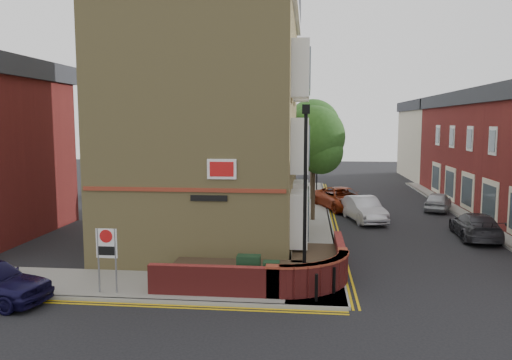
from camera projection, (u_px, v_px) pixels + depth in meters
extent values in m
plane|color=black|center=(253.00, 307.00, 15.89)|extent=(120.00, 120.00, 0.00)
cube|color=gray|center=(160.00, 286.00, 17.72)|extent=(13.00, 3.00, 0.12)
cube|color=gray|center=(312.00, 214.00, 31.48)|extent=(2.00, 32.00, 0.12)
cube|color=gray|center=(147.00, 301.00, 16.24)|extent=(13.00, 0.15, 0.12)
cube|color=gray|center=(328.00, 215.00, 31.37)|extent=(0.15, 32.00, 0.12)
cube|color=gray|center=(476.00, 227.00, 27.58)|extent=(0.15, 40.00, 0.12)
cube|color=gold|center=(144.00, 305.00, 16.00)|extent=(13.00, 0.28, 0.01)
cube|color=gold|center=(332.00, 215.00, 31.35)|extent=(0.28, 32.00, 0.01)
cube|color=tan|center=(208.00, 127.00, 23.45)|extent=(8.00, 10.00, 11.00)
cube|color=maroon|center=(183.00, 190.00, 18.74)|extent=(7.80, 0.06, 0.15)
cube|color=white|center=(222.00, 169.00, 18.49)|extent=(1.10, 0.05, 0.75)
cube|color=black|center=(209.00, 198.00, 18.67)|extent=(1.40, 0.04, 0.22)
cylinder|color=black|center=(305.00, 205.00, 16.54)|extent=(0.12, 0.12, 6.00)
cylinder|color=black|center=(304.00, 281.00, 16.85)|extent=(0.20, 0.20, 0.80)
cube|color=black|center=(306.00, 109.00, 16.18)|extent=(0.25, 0.50, 0.30)
cube|color=#163319|center=(249.00, 272.00, 17.12)|extent=(0.80, 0.45, 1.20)
cube|color=#163319|center=(271.00, 277.00, 16.74)|extent=(0.55, 0.40, 1.10)
cylinder|color=black|center=(316.00, 288.00, 16.01)|extent=(0.11, 0.11, 0.90)
cylinder|color=black|center=(334.00, 280.00, 16.74)|extent=(0.11, 0.11, 0.90)
cylinder|color=slate|center=(99.00, 260.00, 16.79)|extent=(0.06, 0.06, 2.20)
cylinder|color=slate|center=(116.00, 261.00, 16.72)|extent=(0.06, 0.06, 2.20)
cube|color=white|center=(107.00, 243.00, 16.69)|extent=(0.72, 0.04, 1.00)
cylinder|color=red|center=(106.00, 236.00, 16.63)|extent=(0.44, 0.02, 0.44)
cube|color=beige|center=(433.00, 145.00, 51.52)|extent=(5.00, 12.00, 7.00)
cube|color=#2D2F36|center=(434.00, 106.00, 51.05)|extent=(5.40, 12.40, 1.00)
cylinder|color=#382B1E|center=(313.00, 181.00, 29.23)|extent=(0.24, 0.24, 4.55)
sphere|color=#26551C|center=(314.00, 137.00, 28.93)|extent=(3.64, 3.64, 3.64)
sphere|color=#26551C|center=(321.00, 152.00, 28.69)|extent=(2.60, 2.60, 2.60)
sphere|color=#26551C|center=(309.00, 144.00, 29.41)|extent=(2.86, 2.86, 2.86)
cylinder|color=#382B1E|center=(312.00, 165.00, 37.10)|extent=(0.24, 0.24, 5.04)
sphere|color=#26551C|center=(313.00, 126.00, 36.77)|extent=(4.03, 4.03, 4.03)
sphere|color=#26551C|center=(318.00, 139.00, 36.54)|extent=(2.88, 2.88, 2.88)
sphere|color=#26551C|center=(309.00, 133.00, 37.25)|extent=(3.17, 3.17, 3.17)
cylinder|color=#382B1E|center=(312.00, 159.00, 45.02)|extent=(0.24, 0.24, 4.76)
sphere|color=#26551C|center=(312.00, 129.00, 44.71)|extent=(3.81, 3.81, 3.81)
sphere|color=#26551C|center=(316.00, 139.00, 44.47)|extent=(2.72, 2.72, 2.72)
sphere|color=#26551C|center=(309.00, 134.00, 45.19)|extent=(2.99, 2.99, 2.99)
cylinder|color=black|center=(317.00, 174.00, 40.13)|extent=(0.10, 0.10, 3.20)
imported|color=black|center=(317.00, 147.00, 39.89)|extent=(0.20, 0.16, 1.00)
imported|color=#B0B0B8|center=(364.00, 209.00, 29.48)|extent=(2.52, 4.65, 1.45)
imported|color=maroon|center=(342.00, 199.00, 33.44)|extent=(4.13, 5.83, 1.48)
imported|color=#2D2D32|center=(475.00, 226.00, 25.12)|extent=(2.14, 4.65, 1.32)
imported|color=#A3A6AB|center=(438.00, 201.00, 33.01)|extent=(2.66, 3.96, 1.25)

